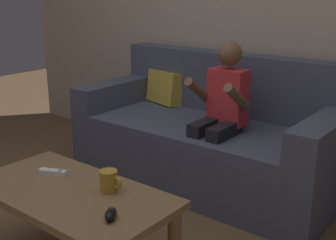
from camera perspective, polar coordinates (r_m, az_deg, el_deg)
The scene contains 6 objects.
couch at distance 3.03m, azimuth 5.26°, elevation -2.34°, with size 1.77×0.80×0.85m.
person_seated_on_couch at distance 2.71m, azimuth 6.71°, elevation 1.09°, with size 0.32×0.40×0.98m.
coffee_table at distance 2.06m, azimuth -12.34°, elevation -10.63°, with size 0.96×0.50×0.43m.
game_remote_white_near_edge at distance 2.21m, azimuth -14.60°, elevation -6.52°, with size 0.14×0.09×0.03m.
nunchuk_black at distance 1.77m, azimuth -7.39°, elevation -11.93°, with size 0.09×0.10×0.05m.
coffee_mug at distance 1.98m, azimuth -7.59°, elevation -7.77°, with size 0.12×0.08×0.10m.
Camera 1 is at (1.52, -0.94, 1.29)m, focal length 47.32 mm.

